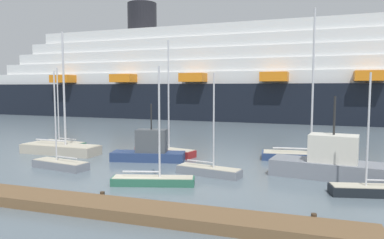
{
  "coord_description": "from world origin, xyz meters",
  "views": [
    {
      "loc": [
        10.14,
        -19.66,
        5.99
      ],
      "look_at": [
        0.0,
        10.99,
        3.14
      ],
      "focal_mm": 33.9,
      "sensor_mm": 36.0,
      "label": 1
    }
  ],
  "objects_px": {
    "sailboat_3": "(62,143)",
    "fishing_boat_0": "(150,149)",
    "sailboat_4": "(153,179)",
    "sailboat_1": "(60,148)",
    "fishing_boat_1": "(329,162)",
    "sailboat_7": "(60,164)",
    "sailboat_6": "(209,170)",
    "sailboat_2": "(304,154)",
    "cruise_ship": "(242,79)",
    "sailboat_5": "(165,150)",
    "sailboat_0": "(372,189)"
  },
  "relations": [
    {
      "from": "sailboat_5",
      "to": "fishing_boat_0",
      "type": "height_order",
      "value": "sailboat_5"
    },
    {
      "from": "sailboat_3",
      "to": "sailboat_5",
      "type": "height_order",
      "value": "sailboat_5"
    },
    {
      "from": "sailboat_7",
      "to": "fishing_boat_0",
      "type": "height_order",
      "value": "sailboat_7"
    },
    {
      "from": "sailboat_6",
      "to": "cruise_ship",
      "type": "height_order",
      "value": "cruise_ship"
    },
    {
      "from": "sailboat_1",
      "to": "sailboat_6",
      "type": "height_order",
      "value": "sailboat_1"
    },
    {
      "from": "sailboat_5",
      "to": "sailboat_2",
      "type": "bearing_deg",
      "value": 21.92
    },
    {
      "from": "sailboat_2",
      "to": "sailboat_6",
      "type": "bearing_deg",
      "value": -135.1
    },
    {
      "from": "sailboat_5",
      "to": "sailboat_6",
      "type": "bearing_deg",
      "value": -31.8
    },
    {
      "from": "fishing_boat_1",
      "to": "cruise_ship",
      "type": "relative_size",
      "value": 0.06
    },
    {
      "from": "sailboat_3",
      "to": "sailboat_7",
      "type": "bearing_deg",
      "value": 136.35
    },
    {
      "from": "sailboat_6",
      "to": "cruise_ship",
      "type": "relative_size",
      "value": 0.06
    },
    {
      "from": "sailboat_0",
      "to": "cruise_ship",
      "type": "bearing_deg",
      "value": -83.73
    },
    {
      "from": "sailboat_1",
      "to": "sailboat_2",
      "type": "distance_m",
      "value": 21.39
    },
    {
      "from": "sailboat_6",
      "to": "fishing_boat_1",
      "type": "xyz_separation_m",
      "value": [
        7.76,
        1.9,
        0.67
      ]
    },
    {
      "from": "sailboat_1",
      "to": "sailboat_3",
      "type": "bearing_deg",
      "value": 128.33
    },
    {
      "from": "fishing_boat_1",
      "to": "sailboat_1",
      "type": "bearing_deg",
      "value": -176.09
    },
    {
      "from": "sailboat_4",
      "to": "fishing_boat_0",
      "type": "relative_size",
      "value": 1.18
    },
    {
      "from": "sailboat_1",
      "to": "cruise_ship",
      "type": "xyz_separation_m",
      "value": [
        8.63,
        42.88,
        7.06
      ]
    },
    {
      "from": "sailboat_7",
      "to": "cruise_ship",
      "type": "height_order",
      "value": "cruise_ship"
    },
    {
      "from": "sailboat_7",
      "to": "fishing_boat_0",
      "type": "xyz_separation_m",
      "value": [
        5.08,
        4.7,
        0.57
      ]
    },
    {
      "from": "sailboat_1",
      "to": "sailboat_6",
      "type": "relative_size",
      "value": 1.56
    },
    {
      "from": "sailboat_2",
      "to": "sailboat_6",
      "type": "height_order",
      "value": "sailboat_2"
    },
    {
      "from": "sailboat_3",
      "to": "fishing_boat_1",
      "type": "height_order",
      "value": "sailboat_3"
    },
    {
      "from": "sailboat_1",
      "to": "sailboat_4",
      "type": "distance_m",
      "value": 14.19
    },
    {
      "from": "sailboat_4",
      "to": "sailboat_5",
      "type": "relative_size",
      "value": 0.73
    },
    {
      "from": "sailboat_6",
      "to": "sailboat_2",
      "type": "bearing_deg",
      "value": 62.37
    },
    {
      "from": "sailboat_6",
      "to": "sailboat_1",
      "type": "bearing_deg",
      "value": 177.96
    },
    {
      "from": "sailboat_3",
      "to": "fishing_boat_0",
      "type": "distance_m",
      "value": 12.2
    },
    {
      "from": "sailboat_2",
      "to": "sailboat_4",
      "type": "xyz_separation_m",
      "value": [
        -8.67,
        -10.98,
        -0.15
      ]
    },
    {
      "from": "sailboat_7",
      "to": "cruise_ship",
      "type": "bearing_deg",
      "value": -85.67
    },
    {
      "from": "sailboat_6",
      "to": "sailboat_4",
      "type": "bearing_deg",
      "value": -115.56
    },
    {
      "from": "fishing_boat_0",
      "to": "fishing_boat_1",
      "type": "xyz_separation_m",
      "value": [
        13.7,
        -1.34,
        0.11
      ]
    },
    {
      "from": "sailboat_0",
      "to": "sailboat_4",
      "type": "bearing_deg",
      "value": -4.15
    },
    {
      "from": "sailboat_0",
      "to": "fishing_boat_1",
      "type": "bearing_deg",
      "value": -71.25
    },
    {
      "from": "fishing_boat_0",
      "to": "sailboat_5",
      "type": "bearing_deg",
      "value": 73.44
    },
    {
      "from": "sailboat_0",
      "to": "cruise_ship",
      "type": "height_order",
      "value": "cruise_ship"
    },
    {
      "from": "sailboat_4",
      "to": "sailboat_5",
      "type": "distance_m",
      "value": 9.9
    },
    {
      "from": "sailboat_0",
      "to": "sailboat_2",
      "type": "relative_size",
      "value": 0.55
    },
    {
      "from": "sailboat_0",
      "to": "sailboat_4",
      "type": "distance_m",
      "value": 12.61
    },
    {
      "from": "sailboat_0",
      "to": "sailboat_4",
      "type": "relative_size",
      "value": 0.94
    },
    {
      "from": "sailboat_4",
      "to": "sailboat_5",
      "type": "xyz_separation_m",
      "value": [
        -3.14,
        9.38,
        0.11
      ]
    },
    {
      "from": "sailboat_2",
      "to": "sailboat_6",
      "type": "relative_size",
      "value": 1.77
    },
    {
      "from": "sailboat_6",
      "to": "sailboat_0",
      "type": "bearing_deg",
      "value": 1.85
    },
    {
      "from": "sailboat_1",
      "to": "fishing_boat_1",
      "type": "relative_size",
      "value": 1.44
    },
    {
      "from": "sailboat_2",
      "to": "sailboat_3",
      "type": "height_order",
      "value": "sailboat_2"
    },
    {
      "from": "fishing_boat_1",
      "to": "sailboat_7",
      "type": "bearing_deg",
      "value": -161.83
    },
    {
      "from": "sailboat_3",
      "to": "sailboat_4",
      "type": "distance_m",
      "value": 18.25
    },
    {
      "from": "fishing_boat_0",
      "to": "sailboat_6",
      "type": "bearing_deg",
      "value": -40.68
    },
    {
      "from": "sailboat_4",
      "to": "sailboat_1",
      "type": "bearing_deg",
      "value": 134.54
    },
    {
      "from": "sailboat_6",
      "to": "sailboat_7",
      "type": "distance_m",
      "value": 11.11
    }
  ]
}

